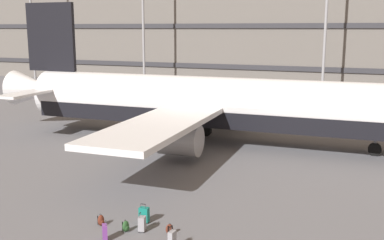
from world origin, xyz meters
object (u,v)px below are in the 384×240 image
suitcase_large (105,232)px  backpack_navy (169,229)px  suitcase_laid_flat (172,240)px  airliner (210,104)px  backpack_black (126,226)px  suitcase_silver (142,224)px  backpack_red (101,221)px  suitcase_upright (144,215)px

suitcase_large → backpack_navy: suitcase_large is taller
suitcase_laid_flat → backpack_navy: size_ratio=1.94×
airliner → backpack_black: bearing=-82.9°
suitcase_large → backpack_navy: (2.26, 1.55, -0.15)m
airliner → suitcase_laid_flat: 18.59m
suitcase_laid_flat → backpack_navy: (-0.71, 1.30, -0.20)m
suitcase_silver → backpack_black: 0.72m
suitcase_large → suitcase_laid_flat: (2.96, 0.25, 0.05)m
backpack_navy → backpack_red: (-3.21, -0.33, 0.02)m
airliner → backpack_black: airliner is taller
backpack_red → suitcase_laid_flat: bearing=-13.9°
suitcase_upright → backpack_red: 1.94m
airliner → backpack_navy: 17.20m
backpack_navy → backpack_black: 1.92m
airliner → suitcase_upright: bearing=-81.3°
suitcase_upright → suitcase_large: 2.33m
suitcase_upright → backpack_black: size_ratio=1.68×
backpack_black → backpack_red: size_ratio=1.01×
backpack_navy → airliner: bearing=103.5°
backpack_navy → suitcase_laid_flat: bearing=-61.4°
suitcase_silver → backpack_black: suitcase_silver is taller
suitcase_large → backpack_black: 1.14m
airliner → suitcase_laid_flat: size_ratio=37.54×
backpack_red → backpack_black: bearing=-6.6°
suitcase_laid_flat → backpack_black: size_ratio=1.77×
suitcase_silver → backpack_navy: size_ratio=1.67×
suitcase_large → suitcase_laid_flat: size_ratio=0.87×
backpack_navy → backpack_red: bearing=-174.2°
suitcase_upright → backpack_black: (-0.29, -1.16, -0.15)m
airliner → backpack_red: bearing=-87.4°
airliner → suitcase_laid_flat: airliner is taller
suitcase_upright → suitcase_laid_flat: suitcase_laid_flat is taller
suitcase_upright → airliner: bearing=98.7°
suitcase_silver → suitcase_upright: bearing=111.8°
suitcase_large → backpack_navy: bearing=34.5°
suitcase_laid_flat → backpack_black: (-2.56, 0.81, -0.18)m
suitcase_upright → suitcase_large: size_ratio=1.09×
backpack_navy → suitcase_large: bearing=-145.5°
suitcase_laid_flat → suitcase_upright: bearing=139.0°
suitcase_laid_flat → backpack_black: suitcase_laid_flat is taller
suitcase_large → suitcase_upright: bearing=72.7°
airliner → suitcase_laid_flat: bearing=-75.3°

